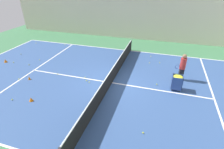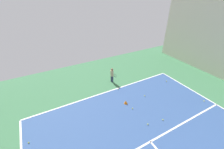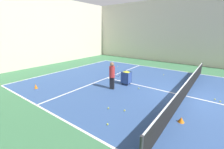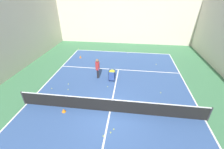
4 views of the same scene
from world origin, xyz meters
The scene contains 12 objects.
line_baseline_near centered at (0.00, -10.74, 0.01)m, with size 11.63×0.10×0.00m, color white.
line_service_near centered at (0.00, -5.91, 0.01)m, with size 11.63×0.10×0.00m, color white.
player_near_baseline centered at (-1.02, -11.79, 0.72)m, with size 0.33×0.58×1.26m.
training_cone_3 centered at (-0.51, -8.96, 0.13)m, with size 0.25×0.25×0.25m, color orange.
tennis_ball_2 centered at (-5.39, -6.51, 0.04)m, with size 0.07×0.07×0.07m, color yellow.
tennis_ball_3 centered at (-5.01, -9.59, 0.04)m, with size 0.07×0.07×0.07m, color yellow.
tennis_ball_5 centered at (-1.62, -6.64, 0.04)m, with size 0.07×0.07×0.07m, color yellow.
tennis_ball_12 centered at (5.46, -8.84, 0.04)m, with size 0.07×0.07×0.07m, color yellow.
tennis_ball_13 centered at (-0.61, -6.82, 0.04)m, with size 0.07×0.07×0.07m, color yellow.
tennis_ball_15 centered at (-0.88, -10.60, 0.04)m, with size 0.07×0.07×0.07m, color yellow.
tennis_ball_16 centered at (-0.60, -8.30, 0.04)m, with size 0.07×0.07×0.07m, color yellow.
tennis_ball_21 centered at (-2.16, -8.96, 0.04)m, with size 0.07×0.07×0.07m, color yellow.
Camera 2 is at (4.09, -2.59, 6.85)m, focal length 24.00 mm.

